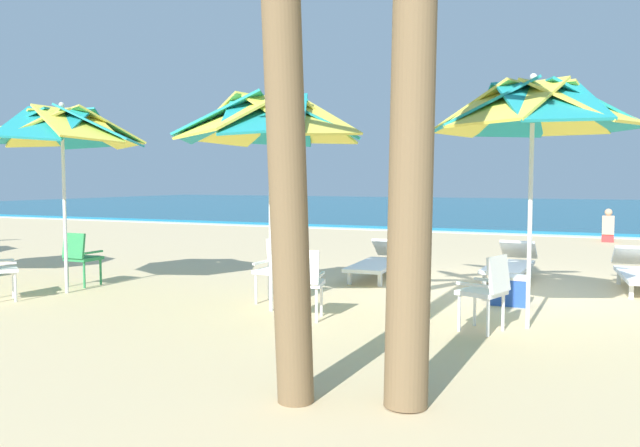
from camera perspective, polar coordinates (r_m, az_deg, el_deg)
ground_plane at (r=9.60m, az=17.31°, el=-6.28°), size 80.00×80.00×0.00m
sea at (r=38.27m, az=22.03°, el=1.30°), size 80.00×36.00×0.10m
surf_foam at (r=20.02m, az=20.60°, el=-1.04°), size 80.00×0.70×0.01m
beach_umbrella_0 at (r=7.33m, az=19.23°, el=10.04°), size 2.33×2.33×2.88m
plastic_chair_0 at (r=7.07m, az=15.34°, el=-5.82°), size 0.58×0.56×0.87m
beach_umbrella_1 at (r=7.90m, az=-4.67°, el=9.58°), size 2.51×2.51×2.85m
plastic_chair_1 at (r=7.41m, az=-1.53°, el=-5.23°), size 0.53×0.56×0.87m
plastic_chair_2 at (r=8.53m, az=-4.13°, el=-4.02°), size 0.46×0.48×0.87m
beach_umbrella_2 at (r=9.88m, az=-22.92°, el=8.18°), size 2.41×2.41×2.84m
plastic_chair_4 at (r=10.45m, az=-21.45°, el=-2.79°), size 0.44×0.47×0.87m
sun_lounger_1 at (r=10.87m, az=17.34°, el=-3.59°), size 0.74×2.18×0.62m
sun_lounger_2 at (r=10.68m, az=5.49°, el=-3.56°), size 0.72×2.17×0.62m
cooler_box at (r=8.74m, az=17.24°, el=-5.95°), size 0.50×0.34×0.40m
beachgoer_seated at (r=18.62m, az=25.26°, el=-0.64°), size 0.30×0.93×0.92m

